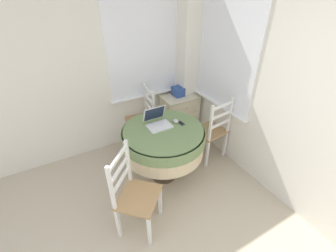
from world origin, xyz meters
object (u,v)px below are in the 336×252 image
Objects in this scene: laptop at (158,122)px; dining_chair_near_right_window at (212,131)px; computer_mouse at (176,121)px; round_dining_table at (163,139)px; cell_phone at (181,123)px; storage_box at (178,91)px; dining_chair_camera_near at (134,195)px; dining_chair_near_back_window at (143,119)px; corner_cabinet at (179,115)px.

dining_chair_near_right_window reaches higher than laptop.
round_dining_table is at bearing -163.98° from computer_mouse.
cell_phone is (0.26, 0.01, 0.16)m from round_dining_table.
round_dining_table is 0.28m from computer_mouse.
storage_box is at bearing 56.79° from computer_mouse.
dining_chair_camera_near is (-1.43, -0.53, 0.00)m from dining_chair_near_right_window.
round_dining_table is 1.05× the size of dining_chair_near_back_window.
laptop is (-0.01, 0.12, 0.20)m from round_dining_table.
storage_box is (1.35, 1.36, 0.32)m from dining_chair_camera_near.
laptop is 0.41× the size of corner_cabinet.
dining_chair_near_right_window is 1.40× the size of corner_cabinet.
dining_chair_near_back_window is at bearing -179.30° from corner_cabinet.
laptop is 1.12m from corner_cabinet.
cell_phone is (0.05, -0.05, -0.02)m from computer_mouse.
laptop is at bearing 157.08° from cell_phone.
laptop reaches higher than cell_phone.
dining_chair_camera_near is (-0.88, -0.53, -0.31)m from cell_phone.
computer_mouse is at bearing -125.33° from corner_cabinet.
laptop is 0.76m from dining_chair_near_back_window.
computer_mouse is at bearing 132.52° from cell_phone.
round_dining_table is 1.05× the size of dining_chair_camera_near.
dining_chair_near_back_window is 5.17× the size of storage_box.
dining_chair_camera_near is at bearing -145.06° from computer_mouse.
storage_box is at bearing 49.30° from round_dining_table.
computer_mouse is 1.07m from dining_chair_camera_near.
dining_chair_near_back_window and dining_chair_near_right_window have the same top height.
dining_chair_near_back_window is 1.00× the size of dining_chair_camera_near.
dining_chair_near_back_window is (-0.21, 0.79, -0.31)m from cell_phone.
storage_box is at bearing 44.20° from laptop.
corner_cabinet is at bearing 59.10° from cell_phone.
dining_chair_near_back_window is at bearing 104.75° from cell_phone.
round_dining_table is 0.24m from laptop.
cell_phone is 1.07m from dining_chair_camera_near.
dining_chair_near_right_window is at bearing -46.24° from dining_chair_near_back_window.
laptop is 1.52× the size of storage_box.
computer_mouse is at bearing 175.30° from dining_chair_near_right_window.
storage_box is at bearing 95.75° from dining_chair_near_right_window.
dining_chair_near_back_window is (0.05, 0.80, -0.15)m from round_dining_table.
cell_phone is 0.11× the size of dining_chair_near_back_window.
computer_mouse is at bearing 34.94° from dining_chair_camera_near.
corner_cabinet is (0.48, 0.80, -0.42)m from cell_phone.
computer_mouse is 0.46× the size of storage_box.
dining_chair_near_right_window is 0.89m from storage_box.
computer_mouse is 0.94m from storage_box.
dining_chair_near_back_window reaches higher than storage_box.
round_dining_table is 0.82m from dining_chair_camera_near.
dining_chair_camera_near is 1.40× the size of corner_cabinet.
round_dining_table is 1.05× the size of dining_chair_near_right_window.
dining_chair_camera_near is (-0.67, -1.32, 0.00)m from dining_chair_near_back_window.
dining_chair_near_back_window is 1.48m from dining_chair_camera_near.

